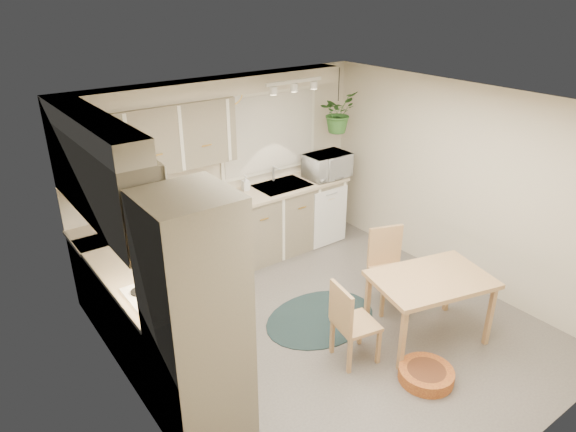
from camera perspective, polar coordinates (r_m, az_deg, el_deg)
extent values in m
plane|color=#6A645D|center=(5.64, 4.48, -12.51)|extent=(4.20, 4.20, 0.00)
plane|color=white|center=(4.62, 5.47, 12.01)|extent=(4.20, 4.20, 0.00)
cube|color=beige|center=(6.61, -7.15, 4.94)|extent=(4.00, 0.04, 2.40)
cube|color=beige|center=(3.94, 25.90, -12.17)|extent=(4.00, 0.04, 2.40)
cube|color=beige|center=(4.13, -16.74, -8.68)|extent=(0.04, 4.20, 2.40)
cube|color=beige|center=(6.42, 18.53, 3.24)|extent=(0.04, 4.20, 2.40)
cube|color=gray|center=(5.32, -16.16, -10.19)|extent=(0.60, 1.85, 0.90)
cube|color=gray|center=(6.57, -7.01, -2.29)|extent=(3.60, 0.60, 0.90)
cube|color=tan|center=(5.07, -16.67, -5.77)|extent=(0.64, 1.89, 0.04)
cube|color=tan|center=(6.36, -7.18, 1.46)|extent=(3.64, 0.64, 0.04)
cube|color=gray|center=(4.02, -10.12, -11.55)|extent=(0.65, 0.65, 2.10)
cube|color=silver|center=(4.14, -6.13, -10.10)|extent=(0.02, 0.56, 0.58)
cube|color=gray|center=(4.78, -20.01, 3.86)|extent=(0.35, 2.00, 0.75)
cube|color=gray|center=(5.86, -15.16, 8.17)|extent=(2.00, 0.35, 0.75)
cube|color=beige|center=(4.64, -21.14, 9.28)|extent=(0.30, 2.00, 0.20)
cube|color=beige|center=(6.11, -8.64, 13.94)|extent=(3.60, 0.30, 0.20)
cube|color=silver|center=(4.60, -13.98, -8.47)|extent=(0.52, 0.58, 0.02)
cube|color=silver|center=(4.36, -14.82, -3.52)|extent=(0.40, 0.60, 0.14)
cube|color=silver|center=(6.82, -2.03, 9.25)|extent=(1.40, 0.02, 1.00)
cube|color=silver|center=(6.82, -2.08, 9.27)|extent=(1.50, 0.02, 1.10)
cube|color=#ACAFB4|center=(6.83, -0.65, 3.10)|extent=(0.70, 0.48, 0.10)
cube|color=silver|center=(7.14, 4.73, -0.15)|extent=(0.58, 0.02, 0.83)
cube|color=silver|center=(6.25, 0.67, 14.72)|extent=(0.80, 0.04, 0.04)
cylinder|color=gold|center=(6.40, -6.28, 13.45)|extent=(0.30, 0.03, 0.30)
cube|color=tan|center=(5.51, 15.26, -9.83)|extent=(1.31, 1.03, 0.73)
cube|color=tan|center=(5.07, 7.60, -11.58)|extent=(0.47, 0.47, 0.85)
cube|color=tan|center=(5.88, 11.40, -5.98)|extent=(0.55, 0.55, 0.91)
ellipsoid|color=black|center=(5.80, 3.62, -11.25)|extent=(1.31, 0.99, 0.01)
cylinder|color=#C37427|center=(5.17, 15.08, -16.65)|extent=(0.63, 0.63, 0.12)
imported|color=silver|center=(7.08, 4.39, 5.91)|extent=(0.60, 0.34, 0.41)
imported|color=silver|center=(6.67, -4.71, 3.26)|extent=(0.10, 0.20, 0.09)
imported|color=#2F6026|center=(7.00, 5.53, 10.92)|extent=(0.62, 0.66, 0.42)
cube|color=black|center=(5.93, -15.77, 0.66)|extent=(0.18, 0.22, 0.29)
cube|color=#ACAFB4|center=(6.09, -12.54, 1.11)|extent=(0.34, 0.24, 0.18)
cube|color=tan|center=(6.30, -8.62, 2.41)|extent=(0.11, 0.11, 0.22)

